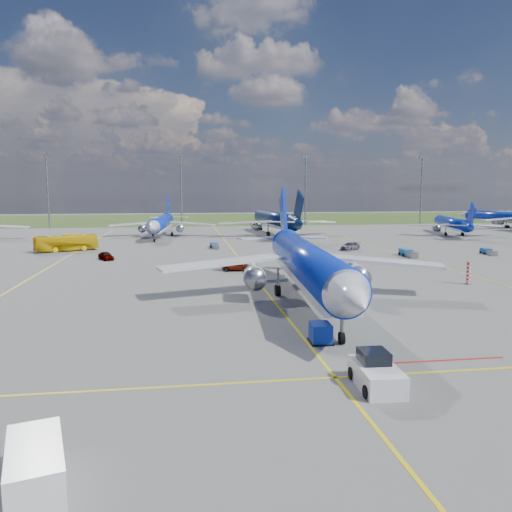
{
  "coord_description": "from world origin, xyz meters",
  "views": [
    {
      "loc": [
        -9.39,
        -49.46,
        11.98
      ],
      "look_at": [
        -0.94,
        8.86,
        4.0
      ],
      "focal_mm": 35.0,
      "sensor_mm": 36.0,
      "label": 1
    }
  ],
  "objects": [
    {
      "name": "apron_bus",
      "position": [
        -31.96,
        50.46,
        1.62
      ],
      "size": [
        11.74,
        7.32,
        3.25
      ],
      "primitive_type": "imported",
      "rotation": [
        0.0,
        0.0,
        2.0
      ],
      "color": "yellow",
      "rests_on": "ground"
    },
    {
      "name": "uld_container",
      "position": [
        1.05,
        -12.7,
        0.77
      ],
      "size": [
        1.62,
        1.99,
        1.54
      ],
      "primitive_type": "cube",
      "rotation": [
        0.0,
        0.0,
        -0.05
      ],
      "color": "#0B269F",
      "rests_on": "ground"
    },
    {
      "name": "baggage_tug_e",
      "position": [
        45.76,
        34.12,
        0.48
      ],
      "size": [
        1.79,
        4.67,
        1.02
      ],
      "rotation": [
        0.0,
        0.0,
        -0.13
      ],
      "color": "#184A91",
      "rests_on": "ground"
    },
    {
      "name": "bg_jet_ene",
      "position": [
        89.3,
        92.77,
        0.0
      ],
      "size": [
        39.21,
        43.69,
        9.39
      ],
      "primitive_type": null,
      "rotation": [
        0.0,
        0.0,
        3.55
      ],
      "color": "#0C29B3",
      "rests_on": "ground"
    },
    {
      "name": "pushback_tug",
      "position": [
        2.0,
        -21.74,
        0.85
      ],
      "size": [
        2.51,
        6.27,
        2.11
      ],
      "rotation": [
        0.0,
        0.0,
        -0.04
      ],
      "color": "silver",
      "rests_on": "ground"
    },
    {
      "name": "service_car_b",
      "position": [
        -1.75,
        22.63,
        0.62
      ],
      "size": [
        4.58,
        2.35,
        1.24
      ],
      "primitive_type": "imported",
      "rotation": [
        0.0,
        0.0,
        1.5
      ],
      "color": "#999999",
      "rests_on": "ground"
    },
    {
      "name": "warning_post",
      "position": [
        26.0,
        8.0,
        1.5
      ],
      "size": [
        0.5,
        0.5,
        3.0
      ],
      "primitive_type": "cylinder",
      "color": "red",
      "rests_on": "ground"
    },
    {
      "name": "bg_jet_n",
      "position": [
        14.27,
        78.48,
        0.0
      ],
      "size": [
        37.16,
        46.49,
        11.4
      ],
      "primitive_type": null,
      "rotation": [
        0.0,
        0.0,
        3.24
      ],
      "color": "#081843",
      "rests_on": "ground"
    },
    {
      "name": "main_airliner",
      "position": [
        3.54,
        1.65,
        0.0
      ],
      "size": [
        37.31,
        47.33,
        11.83
      ],
      "primitive_type": null,
      "rotation": [
        0.0,
        0.0,
        -0.07
      ],
      "color": "#0C29B3",
      "rests_on": "ground"
    },
    {
      "name": "taxiway_lines",
      "position": [
        0.17,
        27.7,
        0.01
      ],
      "size": [
        60.25,
        160.0,
        0.02
      ],
      "color": "yellow",
      "rests_on": "ground"
    },
    {
      "name": "ground",
      "position": [
        0.0,
        0.0,
        0.0
      ],
      "size": [
        400.0,
        400.0,
        0.0
      ],
      "primitive_type": "plane",
      "color": "#525250",
      "rests_on": "ground"
    },
    {
      "name": "bg_jet_nnw",
      "position": [
        -14.99,
        76.62,
        0.0
      ],
      "size": [
        31.78,
        39.98,
        9.88
      ],
      "primitive_type": null,
      "rotation": [
        0.0,
        0.0,
        -0.08
      ],
      "color": "#0C29B3",
      "rests_on": "ground"
    },
    {
      "name": "baggage_tug_c",
      "position": [
        -3.31,
        50.95,
        0.49
      ],
      "size": [
        1.48,
        4.76,
        1.06
      ],
      "rotation": [
        0.0,
        0.0,
        0.05
      ],
      "color": "#195396",
      "rests_on": "ground"
    },
    {
      "name": "grass_strip",
      "position": [
        0.0,
        150.0,
        0.0
      ],
      "size": [
        400.0,
        80.0,
        0.01
      ],
      "primitive_type": "cube",
      "color": "#2D4719",
      "rests_on": "ground"
    },
    {
      "name": "baggage_tug_w",
      "position": [
        29.95,
        33.57,
        0.57
      ],
      "size": [
        1.67,
        5.48,
        1.22
      ],
      "rotation": [
        0.0,
        0.0,
        -0.04
      ],
      "color": "#1A639C",
      "rests_on": "ground"
    },
    {
      "name": "service_car_a",
      "position": [
        -22.56,
        36.95,
        0.7
      ],
      "size": [
        3.38,
        4.43,
        1.41
      ],
      "primitive_type": "imported",
      "rotation": [
        0.0,
        0.0,
        0.48
      ],
      "color": "#999999",
      "rests_on": "ground"
    },
    {
      "name": "service_van",
      "position": [
        -15.33,
        -30.23,
        1.03
      ],
      "size": [
        3.26,
        5.07,
        2.06
      ],
      "primitive_type": "cube",
      "rotation": [
        0.0,
        0.0,
        0.28
      ],
      "color": "silver",
      "rests_on": "ground"
    },
    {
      "name": "bg_jet_ne",
      "position": [
        59.65,
        71.34,
        0.0
      ],
      "size": [
        32.29,
        38.18,
        8.71
      ],
      "primitive_type": null,
      "rotation": [
        0.0,
        0.0,
        2.91
      ],
      "color": "#0C29B3",
      "rests_on": "ground"
    },
    {
      "name": "floodlight_masts",
      "position": [
        10.0,
        110.0,
        12.56
      ],
      "size": [
        202.2,
        0.5,
        22.7
      ],
      "color": "slate",
      "rests_on": "ground"
    },
    {
      "name": "service_car_c",
      "position": [
        23.03,
        44.48,
        0.74
      ],
      "size": [
        5.2,
        4.96,
        1.48
      ],
      "primitive_type": "imported",
      "rotation": [
        0.0,
        0.0,
        -0.84
      ],
      "color": "#999999",
      "rests_on": "ground"
    }
  ]
}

